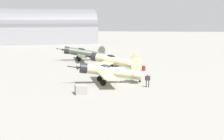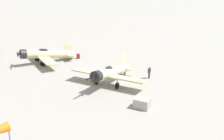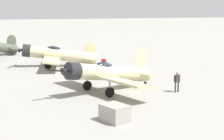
% 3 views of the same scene
% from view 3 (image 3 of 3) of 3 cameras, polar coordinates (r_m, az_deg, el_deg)
% --- Properties ---
extents(ground_plane, '(400.00, 400.00, 0.00)m').
position_cam_3_polar(ground_plane, '(29.21, -0.00, -3.48)').
color(ground_plane, gray).
extents(airplane_foreground, '(10.39, 9.80, 3.56)m').
position_cam_3_polar(airplane_foreground, '(28.59, -0.74, -0.50)').
color(airplane_foreground, beige).
rests_on(airplane_foreground, ground_plane).
extents(airplane_mid_apron, '(10.75, 9.75, 2.99)m').
position_cam_3_polar(airplane_mid_apron, '(41.84, -9.07, 2.54)').
color(airplane_mid_apron, beige).
rests_on(airplane_mid_apron, ground_plane).
extents(ground_crew_mechanic, '(0.32, 0.65, 1.70)m').
position_cam_3_polar(ground_crew_mechanic, '(29.08, 10.69, -1.64)').
color(ground_crew_mechanic, '#2D2D33').
rests_on(ground_crew_mechanic, ground_plane).
extents(equipment_crate, '(1.98, 1.79, 1.06)m').
position_cam_3_polar(equipment_crate, '(21.38, 0.46, -7.13)').
color(equipment_crate, '#9E998E').
rests_on(equipment_crate, ground_plane).
extents(fuel_drum, '(0.62, 0.62, 0.82)m').
position_cam_3_polar(fuel_drum, '(41.92, -1.36, 1.26)').
color(fuel_drum, maroon).
rests_on(fuel_drum, ground_plane).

